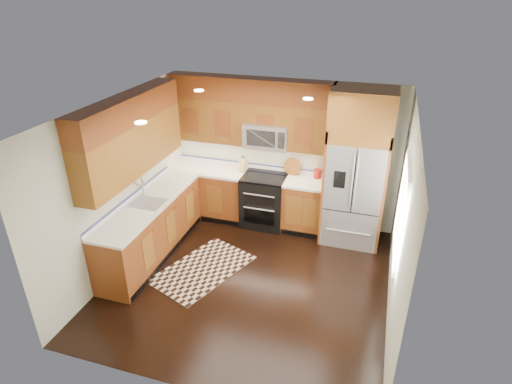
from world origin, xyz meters
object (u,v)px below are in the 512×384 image
(range, at_px, (264,200))
(knife_block, at_px, (243,164))
(utensil_crock, at_px, (317,172))
(refrigerator, at_px, (357,169))
(rug, at_px, (203,269))

(range, distance_m, knife_block, 0.75)
(range, height_order, utensil_crock, utensil_crock)
(refrigerator, bearing_deg, range, 178.60)
(rug, distance_m, knife_block, 2.06)
(knife_block, distance_m, utensil_crock, 1.33)
(range, relative_size, utensil_crock, 2.68)
(range, relative_size, refrigerator, 0.36)
(range, bearing_deg, knife_block, 161.84)
(range, distance_m, rug, 1.77)
(range, xyz_separation_m, rug, (-0.51, -1.63, -0.46))
(range, bearing_deg, utensil_crock, 13.86)
(knife_block, bearing_deg, refrigerator, -5.23)
(rug, relative_size, knife_block, 5.27)
(refrigerator, relative_size, utensil_crock, 7.37)
(utensil_crock, bearing_deg, refrigerator, -21.21)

